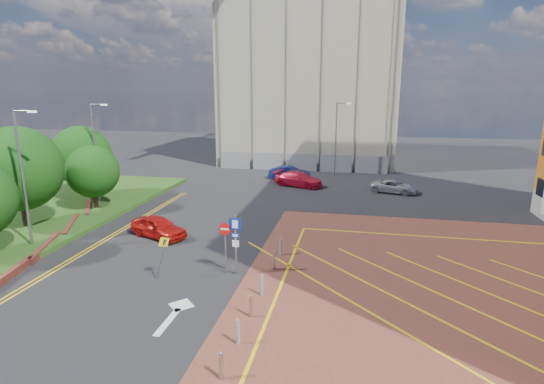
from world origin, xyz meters
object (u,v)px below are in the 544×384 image
(car_blue_back, at_px, (290,173))
(car_red_back, at_px, (298,179))
(tree_b, at_px, (18,169))
(lamp_left_far, at_px, (95,149))
(tree_c, at_px, (93,172))
(car_silver_back, at_px, (394,187))
(warning_sign, at_px, (162,253))
(lamp_left_near, at_px, (23,173))
(lamp_back, at_px, (337,136))
(tree_d, at_px, (81,156))
(car_red_left, at_px, (158,227))
(sign_cluster, at_px, (232,239))

(car_blue_back, distance_m, car_red_back, 3.31)
(tree_b, bearing_deg, lamp_left_far, 81.23)
(tree_c, distance_m, car_silver_back, 25.95)
(warning_sign, bearing_deg, car_blue_back, 84.65)
(lamp_left_near, distance_m, warning_sign, 10.27)
(lamp_back, bearing_deg, tree_c, -134.32)
(tree_c, xyz_separation_m, car_red_back, (14.30, 11.97, -2.48))
(tree_b, height_order, tree_d, tree_b)
(car_red_left, xyz_separation_m, car_red_back, (6.82, 16.49, 0.02))
(tree_d, bearing_deg, lamp_back, 36.09)
(warning_sign, distance_m, car_red_left, 6.58)
(lamp_left_near, xyz_separation_m, car_red_back, (13.22, 19.97, -3.95))
(tree_c, xyz_separation_m, tree_d, (-3.00, 3.00, 0.68))
(tree_c, distance_m, car_blue_back, 19.94)
(lamp_left_near, bearing_deg, lamp_back, 57.60)
(lamp_left_far, height_order, car_silver_back, lamp_left_far)
(warning_sign, xyz_separation_m, car_red_back, (3.75, 22.25, -0.72))
(sign_cluster, relative_size, car_red_back, 0.65)
(tree_b, distance_m, tree_c, 5.49)
(tree_c, bearing_deg, car_red_left, -31.09)
(tree_c, relative_size, car_red_left, 1.21)
(tree_d, height_order, lamp_left_far, lamp_left_far)
(lamp_back, distance_m, car_red_back, 7.77)
(tree_b, xyz_separation_m, car_red_left, (9.48, 0.49, -3.55))
(car_blue_back, bearing_deg, car_red_left, 166.89)
(tree_b, xyz_separation_m, sign_cluster, (15.80, -4.02, -2.28))
(car_red_back, bearing_deg, lamp_left_near, 165.61)
(tree_c, bearing_deg, car_silver_back, 25.35)
(warning_sign, bearing_deg, tree_c, 135.76)
(tree_c, height_order, car_red_left, tree_c)
(car_blue_back, height_order, car_silver_back, car_blue_back)
(sign_cluster, bearing_deg, tree_b, 165.74)
(tree_b, xyz_separation_m, car_blue_back, (14.92, 19.98, -3.52))
(lamp_left_near, height_order, car_silver_back, lamp_left_near)
(tree_b, xyz_separation_m, tree_c, (2.00, 5.00, -1.04))
(car_red_left, bearing_deg, car_blue_back, 7.49)
(tree_d, relative_size, lamp_left_far, 0.76)
(car_red_back, bearing_deg, car_blue_back, 43.78)
(lamp_back, height_order, car_red_back, lamp_back)
(lamp_back, relative_size, warning_sign, 3.57)
(tree_b, relative_size, tree_c, 1.38)
(warning_sign, bearing_deg, car_red_back, 80.44)
(tree_c, xyz_separation_m, lamp_left_far, (-0.92, 2.00, 1.47))
(tree_b, distance_m, car_blue_back, 25.19)
(tree_d, distance_m, warning_sign, 19.13)
(warning_sign, bearing_deg, lamp_left_near, 166.48)
(tree_c, relative_size, lamp_left_near, 0.61)
(car_red_left, bearing_deg, tree_d, 77.45)
(tree_d, distance_m, lamp_left_far, 2.44)
(tree_c, height_order, warning_sign, tree_c)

